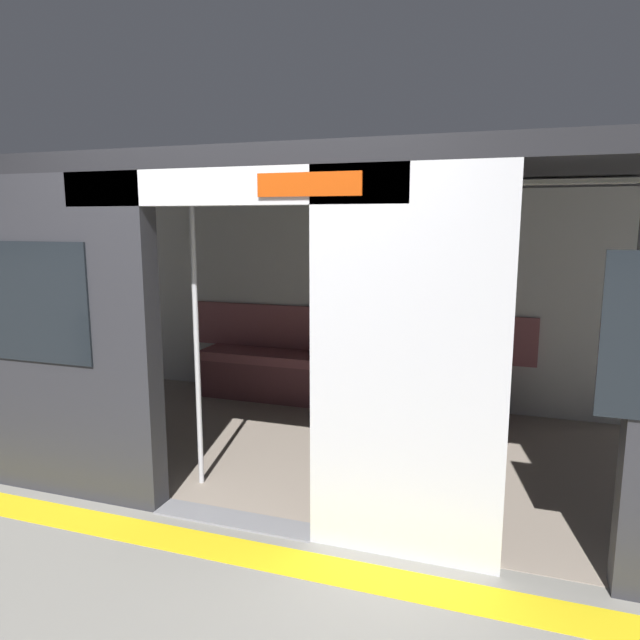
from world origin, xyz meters
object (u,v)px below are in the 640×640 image
object	(u,v)px
train_car	(296,263)
book	(338,357)
grab_pole_far	(329,345)
handbag	(418,354)
person_seated	(369,340)
bench_seat	(343,370)
grab_pole_door	(196,338)

from	to	relation	value
train_car	book	xyz separation A→B (m)	(-0.01, -1.07, -0.97)
grab_pole_far	handbag	bearing A→B (deg)	-97.60
person_seated	train_car	bearing A→B (deg)	71.47
person_seated	grab_pole_far	world-z (taller)	grab_pole_far
bench_seat	grab_pole_door	distance (m)	2.06
book	grab_pole_far	size ratio (longest dim) A/B	0.11
grab_pole_door	grab_pole_far	bearing A→B (deg)	-176.73
train_car	person_seated	xyz separation A→B (m)	(-0.33, -1.00, -0.77)
bench_seat	person_seated	bearing A→B (deg)	168.93
handbag	grab_pole_far	world-z (taller)	grab_pole_far
person_seated	handbag	distance (m)	0.48
person_seated	handbag	xyz separation A→B (m)	(-0.45, -0.13, -0.13)
train_car	book	distance (m)	1.45
grab_pole_far	bench_seat	bearing A→B (deg)	-76.28
train_car	handbag	world-z (taller)	train_car
person_seated	handbag	size ratio (longest dim) A/B	4.63
book	train_car	bearing A→B (deg)	86.82
bench_seat	book	xyz separation A→B (m)	(0.06, -0.02, 0.13)
person_seated	grab_pole_far	distance (m)	1.84
train_car	grab_pole_door	distance (m)	1.03
handbag	train_car	bearing A→B (deg)	55.40
person_seated	book	size ratio (longest dim) A/B	5.47
person_seated	handbag	bearing A→B (deg)	-163.40
bench_seat	grab_pole_door	world-z (taller)	grab_pole_door
person_seated	grab_pole_far	xyz separation A→B (m)	(-0.19, 1.80, 0.33)
bench_seat	handbag	size ratio (longest dim) A/B	11.57
handbag	grab_pole_door	xyz separation A→B (m)	(1.16, 1.98, 0.46)
train_car	grab_pole_far	world-z (taller)	train_car
grab_pole_door	person_seated	bearing A→B (deg)	-111.16
grab_pole_door	grab_pole_far	size ratio (longest dim) A/B	1.00
bench_seat	train_car	bearing A→B (deg)	86.22
book	grab_pole_far	world-z (taller)	grab_pole_far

